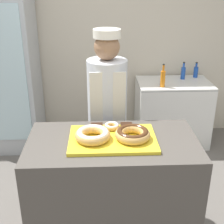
{
  "coord_description": "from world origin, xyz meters",
  "views": [
    {
      "loc": [
        -0.09,
        -1.96,
        2.05
      ],
      "look_at": [
        0.0,
        0.1,
        1.16
      ],
      "focal_mm": 50.0,
      "sensor_mm": 36.0,
      "label": 1
    }
  ],
  "objects_px": {
    "bottle_blue_b": "(183,73)",
    "chest_freezer": "(172,112)",
    "donut_mini_center": "(112,126)",
    "brownie_back_left": "(97,127)",
    "beverage_fridge": "(12,73)",
    "bottle_orange": "(163,78)",
    "brownie_back_right": "(127,126)",
    "bottle_blue": "(196,72)",
    "serving_tray": "(113,139)",
    "baker_person": "(107,117)",
    "donut_chocolate_glaze": "(133,134)",
    "donut_light_glaze": "(93,134)"
  },
  "relations": [
    {
      "from": "bottle_blue_b",
      "to": "brownie_back_right",
      "type": "bearing_deg",
      "value": -117.06
    },
    {
      "from": "donut_mini_center",
      "to": "bottle_orange",
      "type": "height_order",
      "value": "bottle_orange"
    },
    {
      "from": "donut_light_glaze",
      "to": "donut_mini_center",
      "type": "height_order",
      "value": "donut_light_glaze"
    },
    {
      "from": "brownie_back_right",
      "to": "bottle_orange",
      "type": "xyz_separation_m",
      "value": [
        0.56,
        1.44,
        -0.07
      ]
    },
    {
      "from": "bottle_blue",
      "to": "bottle_blue_b",
      "type": "bearing_deg",
      "value": -159.52
    },
    {
      "from": "brownie_back_left",
      "to": "bottle_orange",
      "type": "distance_m",
      "value": 1.64
    },
    {
      "from": "donut_mini_center",
      "to": "bottle_blue_b",
      "type": "height_order",
      "value": "bottle_blue_b"
    },
    {
      "from": "donut_chocolate_glaze",
      "to": "chest_freezer",
      "type": "xyz_separation_m",
      "value": [
        0.72,
        1.78,
        -0.62
      ]
    },
    {
      "from": "brownie_back_left",
      "to": "bottle_blue",
      "type": "distance_m",
      "value": 2.23
    },
    {
      "from": "serving_tray",
      "to": "brownie_back_left",
      "type": "distance_m",
      "value": 0.19
    },
    {
      "from": "baker_person",
      "to": "brownie_back_right",
      "type": "bearing_deg",
      "value": -74.44
    },
    {
      "from": "serving_tray",
      "to": "chest_freezer",
      "type": "distance_m",
      "value": 2.04
    },
    {
      "from": "donut_light_glaze",
      "to": "baker_person",
      "type": "height_order",
      "value": "baker_person"
    },
    {
      "from": "brownie_back_right",
      "to": "baker_person",
      "type": "xyz_separation_m",
      "value": [
        -0.13,
        0.47,
        -0.13
      ]
    },
    {
      "from": "chest_freezer",
      "to": "bottle_orange",
      "type": "distance_m",
      "value": 0.58
    },
    {
      "from": "donut_light_glaze",
      "to": "bottle_orange",
      "type": "xyz_separation_m",
      "value": [
        0.82,
        1.6,
        -0.1
      ]
    },
    {
      "from": "baker_person",
      "to": "beverage_fridge",
      "type": "height_order",
      "value": "beverage_fridge"
    },
    {
      "from": "donut_light_glaze",
      "to": "donut_chocolate_glaze",
      "type": "bearing_deg",
      "value": 0.0
    },
    {
      "from": "brownie_back_left",
      "to": "baker_person",
      "type": "bearing_deg",
      "value": 78.88
    },
    {
      "from": "donut_chocolate_glaze",
      "to": "bottle_blue",
      "type": "distance_m",
      "value": 2.23
    },
    {
      "from": "bottle_orange",
      "to": "bottle_blue_b",
      "type": "distance_m",
      "value": 0.44
    },
    {
      "from": "donut_light_glaze",
      "to": "donut_mini_center",
      "type": "xyz_separation_m",
      "value": [
        0.14,
        0.17,
        -0.02
      ]
    },
    {
      "from": "serving_tray",
      "to": "donut_mini_center",
      "type": "bearing_deg",
      "value": 90.0
    },
    {
      "from": "brownie_back_right",
      "to": "beverage_fridge",
      "type": "relative_size",
      "value": 0.04
    },
    {
      "from": "donut_chocolate_glaze",
      "to": "donut_mini_center",
      "type": "height_order",
      "value": "donut_chocolate_glaze"
    },
    {
      "from": "beverage_fridge",
      "to": "donut_mini_center",
      "type": "bearing_deg",
      "value": -54.52
    },
    {
      "from": "donut_mini_center",
      "to": "bottle_blue",
      "type": "bearing_deg",
      "value": 56.71
    },
    {
      "from": "donut_chocolate_glaze",
      "to": "bottle_blue",
      "type": "height_order",
      "value": "donut_chocolate_glaze"
    },
    {
      "from": "donut_light_glaze",
      "to": "beverage_fridge",
      "type": "bearing_deg",
      "value": 119.53
    },
    {
      "from": "donut_light_glaze",
      "to": "chest_freezer",
      "type": "bearing_deg",
      "value": 60.6
    },
    {
      "from": "brownie_back_left",
      "to": "brownie_back_right",
      "type": "bearing_deg",
      "value": 0.0
    },
    {
      "from": "donut_mini_center",
      "to": "baker_person",
      "type": "bearing_deg",
      "value": 92.34
    },
    {
      "from": "bottle_blue",
      "to": "bottle_blue_b",
      "type": "height_order",
      "value": "bottle_blue_b"
    },
    {
      "from": "serving_tray",
      "to": "bottle_blue_b",
      "type": "height_order",
      "value": "bottle_blue_b"
    },
    {
      "from": "brownie_back_right",
      "to": "bottle_blue_b",
      "type": "xyz_separation_m",
      "value": [
        0.89,
        1.74,
        -0.1
      ]
    },
    {
      "from": "bottle_blue_b",
      "to": "chest_freezer",
      "type": "bearing_deg",
      "value": -137.98
    },
    {
      "from": "brownie_back_left",
      "to": "chest_freezer",
      "type": "distance_m",
      "value": 1.98
    },
    {
      "from": "brownie_back_left",
      "to": "donut_light_glaze",
      "type": "bearing_deg",
      "value": -99.52
    },
    {
      "from": "chest_freezer",
      "to": "donut_mini_center",
      "type": "bearing_deg",
      "value": -118.13
    },
    {
      "from": "serving_tray",
      "to": "brownie_back_right",
      "type": "relative_size",
      "value": 7.03
    },
    {
      "from": "bottle_orange",
      "to": "baker_person",
      "type": "bearing_deg",
      "value": -125.73
    },
    {
      "from": "serving_tray",
      "to": "donut_chocolate_glaze",
      "type": "height_order",
      "value": "donut_chocolate_glaze"
    },
    {
      "from": "beverage_fridge",
      "to": "bottle_orange",
      "type": "height_order",
      "value": "beverage_fridge"
    },
    {
      "from": "serving_tray",
      "to": "bottle_blue_b",
      "type": "distance_m",
      "value": 2.13
    },
    {
      "from": "bottle_orange",
      "to": "bottle_blue",
      "type": "height_order",
      "value": "bottle_orange"
    },
    {
      "from": "donut_light_glaze",
      "to": "bottle_blue",
      "type": "bearing_deg",
      "value": 56.09
    },
    {
      "from": "brownie_back_left",
      "to": "chest_freezer",
      "type": "relative_size",
      "value": 0.1
    },
    {
      "from": "brownie_back_left",
      "to": "donut_chocolate_glaze",
      "type": "bearing_deg",
      "value": -33.43
    },
    {
      "from": "brownie_back_left",
      "to": "beverage_fridge",
      "type": "bearing_deg",
      "value": 122.73
    },
    {
      "from": "donut_mini_center",
      "to": "brownie_back_left",
      "type": "bearing_deg",
      "value": 180.0
    }
  ]
}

